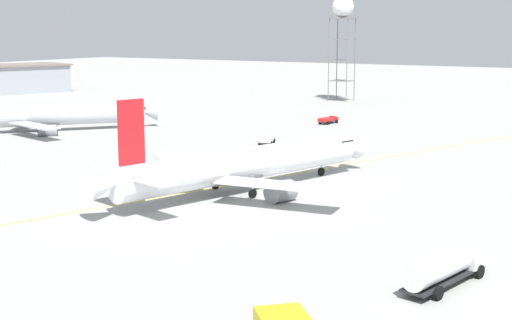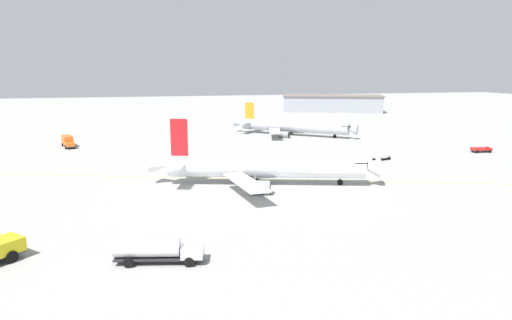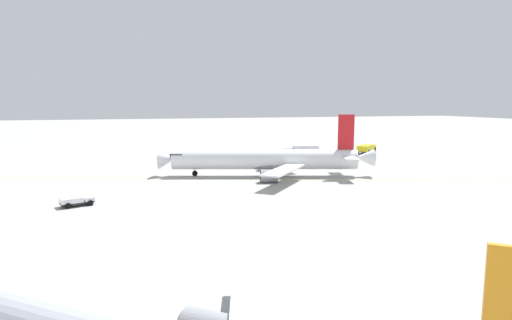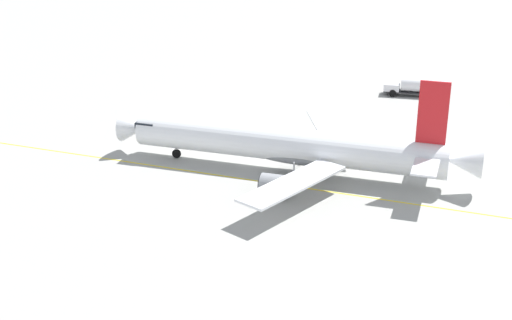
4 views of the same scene
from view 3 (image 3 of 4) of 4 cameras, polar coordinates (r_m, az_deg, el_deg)
ground_plane at (r=86.41m, az=-1.38°, el=-1.99°), size 600.00×600.00×0.00m
airliner_main at (r=84.33m, az=1.51°, el=-0.05°), size 31.18×42.21×12.33m
fuel_tanker_truck at (r=120.33m, az=6.29°, el=1.52°), size 4.38×10.08×2.87m
pushback_tug_truck at (r=65.76m, az=-23.08°, el=-5.04°), size 3.44×4.88×1.30m
fire_tender_truck at (r=126.36m, az=14.68°, el=1.59°), size 9.19×9.41×2.50m
taxiway_centreline at (r=81.08m, az=-0.76°, el=-2.63°), size 51.37×150.66×0.01m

